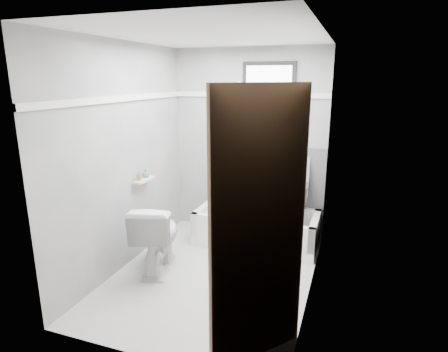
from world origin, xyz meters
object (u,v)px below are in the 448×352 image
at_px(bathtub, 257,227).
at_px(office_chair, 285,199).
at_px(soap_bottle_b, 146,173).
at_px(door, 288,255).
at_px(toilet, 157,236).
at_px(soap_bottle_a, 139,176).

height_order(bathtub, office_chair, office_chair).
bearing_deg(bathtub, soap_bottle_b, -151.78).
xyz_separation_m(office_chair, soap_bottle_b, (-1.50, -0.68, 0.35)).
relative_size(bathtub, door, 0.75).
xyz_separation_m(bathtub, door, (0.75, -2.21, 0.79)).
height_order(bathtub, toilet, toilet).
xyz_separation_m(office_chair, toilet, (-1.18, -1.04, -0.23)).
distance_m(office_chair, soap_bottle_a, 1.74).
xyz_separation_m(toilet, soap_bottle_b, (-0.32, 0.36, 0.58)).
bearing_deg(door, office_chair, 100.61).
bearing_deg(soap_bottle_a, bathtub, 33.28).
xyz_separation_m(bathtub, soap_bottle_b, (-1.17, -0.63, 0.75)).
xyz_separation_m(bathtub, toilet, (-0.85, -0.99, 0.17)).
bearing_deg(soap_bottle_b, bathtub, 28.22).
distance_m(office_chair, door, 2.33).
xyz_separation_m(office_chair, door, (0.42, -2.26, 0.39)).
bearing_deg(bathtub, soap_bottle_a, -146.72).
distance_m(toilet, soap_bottle_a, 0.71).
relative_size(bathtub, soap_bottle_a, 14.34).
bearing_deg(bathtub, door, -71.25).
distance_m(soap_bottle_a, soap_bottle_b, 0.14).
height_order(toilet, soap_bottle_b, soap_bottle_b).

